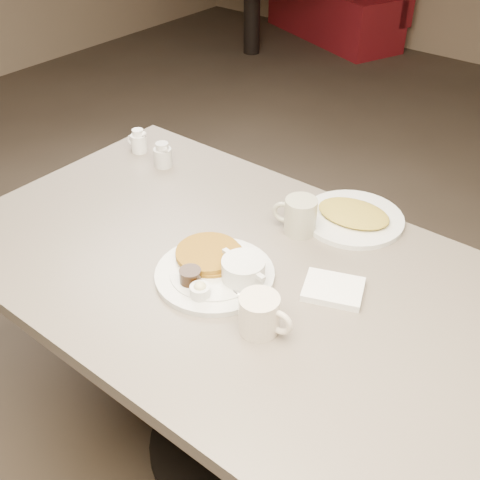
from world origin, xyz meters
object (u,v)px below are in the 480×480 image
Objects in this scene: creamer_right at (163,155)px; coffee_mug_near at (261,314)px; diner_table at (235,315)px; hash_plate at (353,217)px; coffee_mug_far at (299,216)px; creamer_left at (139,142)px; main_plate at (219,269)px.

coffee_mug_near is at bearing -29.88° from creamer_right.
hash_plate is (0.13, 0.36, 0.18)m from diner_table.
coffee_mug_near is 0.80m from creamer_right.
creamer_right reaches higher than diner_table.
coffee_mug_far is 0.17m from hash_plate.
creamer_left is 0.77m from hash_plate.
creamer_right is at bearing 176.66° from coffee_mug_far.
creamer_right is at bearing -8.26° from creamer_left.
coffee_mug_near is (0.19, -0.08, 0.02)m from main_plate.
main_plate is 2.86× the size of coffee_mug_far.
main_plate is 0.59m from creamer_right.
main_plate is 4.73× the size of creamer_right.
main_plate is at bearing -32.03° from creamer_right.
creamer_left is (-0.64, 0.28, 0.21)m from diner_table.
coffee_mug_far is (0.04, 0.23, 0.22)m from diner_table.
hash_plate is (0.13, 0.42, -0.01)m from main_plate.
coffee_mug_far reaches higher than hash_plate.
hash_plate is at bearing 70.49° from diner_table.
diner_table is at bearing -99.60° from coffee_mug_far.
main_plate is 2.86× the size of coffee_mug_near.
diner_table is at bearing -23.48° from creamer_left.
coffee_mug_far reaches higher than coffee_mug_near.
creamer_left is 0.13m from creamer_right.
main_plate is at bearing -27.74° from creamer_left.
coffee_mug_near is 0.92m from creamer_left.
creamer_left reaches higher than diner_table.
creamer_left reaches higher than main_plate.
diner_table is at bearing -27.00° from creamer_right.
coffee_mug_near is at bearing -23.75° from main_plate.
coffee_mug_near reaches higher than creamer_right.
hash_plate is at bearing 96.30° from coffee_mug_near.
diner_table is 0.32m from coffee_mug_near.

